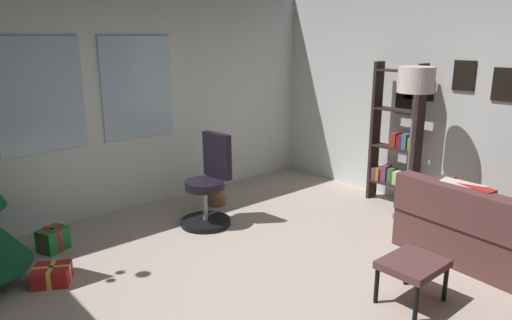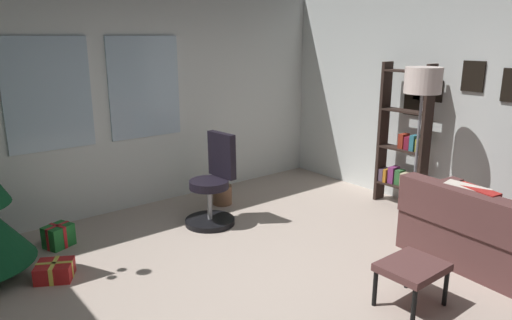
{
  "view_description": "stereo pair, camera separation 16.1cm",
  "coord_description": "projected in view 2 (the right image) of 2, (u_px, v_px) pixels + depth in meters",
  "views": [
    {
      "loc": [
        -2.49,
        -2.43,
        2.08
      ],
      "look_at": [
        0.05,
        0.48,
        1.05
      ],
      "focal_mm": 33.02,
      "sensor_mm": 36.0,
      "label": 1
    },
    {
      "loc": [
        -2.37,
        -2.53,
        2.08
      ],
      "look_at": [
        0.05,
        0.48,
        1.05
      ],
      "focal_mm": 33.02,
      "sensor_mm": 36.0,
      "label": 2
    }
  ],
  "objects": [
    {
      "name": "gift_box_green",
      "position": [
        58.0,
        236.0,
        4.75
      ],
      "size": [
        0.31,
        0.29,
        0.23
      ],
      "color": "#1E722D",
      "rests_on": "ground_plane"
    },
    {
      "name": "wall_back_with_windows",
      "position": [
        131.0,
        99.0,
        5.61
      ],
      "size": [
        5.52,
        0.12,
        2.67
      ],
      "color": "silver",
      "rests_on": "ground_plane"
    },
    {
      "name": "wall_right_with_frames",
      "position": [
        476.0,
        104.0,
        5.23
      ],
      "size": [
        0.12,
        5.46,
        2.67
      ],
      "color": "silver",
      "rests_on": "ground_plane"
    },
    {
      "name": "potted_plant",
      "position": [
        221.0,
        183.0,
        5.92
      ],
      "size": [
        0.36,
        0.35,
        0.63
      ],
      "color": "brown",
      "rests_on": "ground_plane"
    },
    {
      "name": "ground_plane",
      "position": [
        287.0,
        301.0,
        3.89
      ],
      "size": [
        5.52,
        5.46,
        0.1
      ],
      "primitive_type": "cube",
      "color": "#B9A698"
    },
    {
      "name": "footstool",
      "position": [
        412.0,
        270.0,
        3.66
      ],
      "size": [
        0.5,
        0.41,
        0.36
      ],
      "color": "brown",
      "rests_on": "ground_plane"
    },
    {
      "name": "floor_lamp",
      "position": [
        422.0,
        90.0,
        5.05
      ],
      "size": [
        0.39,
        0.39,
        1.75
      ],
      "color": "slate",
      "rests_on": "ground_plane"
    },
    {
      "name": "office_chair",
      "position": [
        213.0,
        189.0,
        5.28
      ],
      "size": [
        0.56,
        0.56,
        1.03
      ],
      "color": "black",
      "rests_on": "ground_plane"
    },
    {
      "name": "bookshelf",
      "position": [
        403.0,
        146.0,
        5.75
      ],
      "size": [
        0.18,
        0.64,
        1.76
      ],
      "color": "#2E211B",
      "rests_on": "ground_plane"
    },
    {
      "name": "gift_box_red",
      "position": [
        55.0,
        271.0,
        4.13
      ],
      "size": [
        0.39,
        0.38,
        0.16
      ],
      "color": "red",
      "rests_on": "ground_plane"
    }
  ]
}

